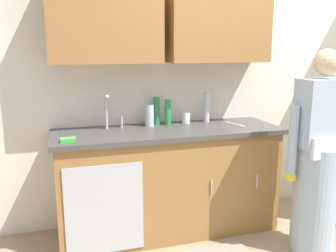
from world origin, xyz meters
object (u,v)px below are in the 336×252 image
person_at_sink (317,169)px  bottle_dish_liquid (168,112)px  knife_on_counter (235,124)px  sponge (68,140)px  bottle_cleaner_spray (207,107)px  cup_by_sink (186,118)px  sink (114,134)px  bottle_soap (149,115)px  bottle_water_short (157,111)px

person_at_sink → bottle_dish_liquid: bearing=139.4°
knife_on_counter → sponge: 1.49m
bottle_cleaner_spray → cup_by_sink: bottle_cleaner_spray is taller
person_at_sink → knife_on_counter: bearing=120.4°
person_at_sink → sponge: (-1.86, 0.46, 0.26)m
sink → bottle_soap: bearing=23.4°
knife_on_counter → bottle_cleaner_spray: bearing=26.8°
bottle_cleaner_spray → bottle_dish_liquid: bearing=-176.3°
knife_on_counter → bottle_dish_liquid: bearing=55.5°
sponge → bottle_cleaner_spray: bearing=17.4°
sink → bottle_soap: size_ratio=2.56×
person_at_sink → knife_on_counter: size_ratio=6.75×
sink → person_at_sink: bearing=-24.3°
person_at_sink → sink: bearing=155.7°
bottle_dish_liquid → bottle_water_short: (-0.09, 0.04, 0.01)m
bottle_cleaner_spray → sponge: 1.34m
bottle_soap → knife_on_counter: (0.76, -0.16, -0.09)m
bottle_dish_liquid → bottle_soap: bottle_dish_liquid is taller
sponge → bottle_soap: bearing=26.7°
sponge → cup_by_sink: bearing=19.9°
bottle_dish_liquid → sink: bearing=-162.5°
person_at_sink → cup_by_sink: person_at_sink is taller
cup_by_sink → sponge: cup_by_sink is taller
person_at_sink → sponge: 1.94m
sink → cup_by_sink: (0.70, 0.18, 0.06)m
bottle_water_short → bottle_soap: bottle_water_short is taller
bottle_soap → cup_by_sink: bottle_soap is taller
bottle_cleaner_spray → bottle_soap: bottle_cleaner_spray is taller
sponge → sink: bearing=29.5°
bottle_water_short → bottle_soap: 0.10m
bottle_cleaner_spray → cup_by_sink: size_ratio=2.77×
bottle_dish_liquid → knife_on_counter: (0.59, -0.17, -0.11)m
bottle_cleaner_spray → sink: bearing=-168.2°
bottle_water_short → knife_on_counter: size_ratio=1.05×
bottle_dish_liquid → sponge: bearing=-157.2°
bottle_dish_liquid → cup_by_sink: (0.18, 0.01, -0.06)m
bottle_cleaner_spray → knife_on_counter: size_ratio=1.16×
sink → person_at_sink: person_at_sink is taller
person_at_sink → bottle_cleaner_spray: bearing=124.2°
bottle_water_short → bottle_soap: (-0.08, -0.06, -0.03)m
bottle_dish_liquid → knife_on_counter: 0.62m
bottle_soap → bottle_cleaner_spray: bearing=4.1°
sink → bottle_cleaner_spray: 0.94m
bottle_cleaner_spray → bottle_water_short: bearing=178.1°
sink → bottle_water_short: (0.42, 0.20, 0.14)m
bottle_water_short → bottle_soap: size_ratio=1.29×
bottle_soap → sink: bearing=-156.6°
bottle_soap → cup_by_sink: (0.35, 0.03, -0.05)m
bottle_soap → sponge: (-0.71, -0.36, -0.08)m
knife_on_counter → sponge: (-1.48, -0.20, 0.01)m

